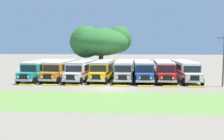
# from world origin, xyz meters

# --- Properties ---
(ground_plane) EXTENTS (220.00, 220.00, 0.00)m
(ground_plane) POSITION_xyz_m (0.00, 0.00, 0.00)
(ground_plane) COLOR slate
(foreground_grass_strip) EXTENTS (80.00, 8.75, 0.01)m
(foreground_grass_strip) POSITION_xyz_m (0.00, -6.68, 0.00)
(foreground_grass_strip) COLOR olive
(foreground_grass_strip) RESTS_ON ground_plane
(parked_bus_slot_0) EXTENTS (3.51, 10.97, 2.82)m
(parked_bus_slot_0) POSITION_xyz_m (-10.78, 7.43, 1.58)
(parked_bus_slot_0) COLOR teal
(parked_bus_slot_0) RESTS_ON ground_plane
(parked_bus_slot_1) EXTENTS (3.31, 10.93, 2.82)m
(parked_bus_slot_1) POSITION_xyz_m (-7.79, 7.73, 1.58)
(parked_bus_slot_1) COLOR orange
(parked_bus_slot_1) RESTS_ON ground_plane
(parked_bus_slot_2) EXTENTS (3.45, 10.96, 2.82)m
(parked_bus_slot_2) POSITION_xyz_m (-4.54, 7.35, 1.58)
(parked_bus_slot_2) COLOR silver
(parked_bus_slot_2) RESTS_ON ground_plane
(parked_bus_slot_3) EXTENTS (3.21, 10.91, 2.82)m
(parked_bus_slot_3) POSITION_xyz_m (-1.43, 7.88, 1.58)
(parked_bus_slot_3) COLOR yellow
(parked_bus_slot_3) RESTS_ON ground_plane
(parked_bus_slot_4) EXTENTS (2.80, 10.85, 2.82)m
(parked_bus_slot_4) POSITION_xyz_m (1.73, 7.71, 1.58)
(parked_bus_slot_4) COLOR #9E9993
(parked_bus_slot_4) RESTS_ON ground_plane
(parked_bus_slot_5) EXTENTS (2.80, 10.85, 2.82)m
(parked_bus_slot_5) POSITION_xyz_m (4.47, 7.65, 1.58)
(parked_bus_slot_5) COLOR #23519E
(parked_bus_slot_5) RESTS_ON ground_plane
(parked_bus_slot_6) EXTENTS (3.13, 10.90, 2.82)m
(parked_bus_slot_6) POSITION_xyz_m (7.63, 7.80, 1.58)
(parked_bus_slot_6) COLOR red
(parked_bus_slot_6) RESTS_ON ground_plane
(parked_bus_slot_7) EXTENTS (2.82, 10.86, 2.82)m
(parked_bus_slot_7) POSITION_xyz_m (10.66, 7.89, 1.58)
(parked_bus_slot_7) COLOR silver
(parked_bus_slot_7) RESTS_ON ground_plane
(curb_wheelstop_0) EXTENTS (2.00, 0.36, 0.15)m
(curb_wheelstop_0) POSITION_xyz_m (-10.80, 1.50, 0.07)
(curb_wheelstop_0) COLOR yellow
(curb_wheelstop_0) RESTS_ON ground_plane
(curb_wheelstop_1) EXTENTS (2.00, 0.36, 0.15)m
(curb_wheelstop_1) POSITION_xyz_m (-7.71, 1.50, 0.07)
(curb_wheelstop_1) COLOR yellow
(curb_wheelstop_1) RESTS_ON ground_plane
(curb_wheelstop_2) EXTENTS (2.00, 0.36, 0.15)m
(curb_wheelstop_2) POSITION_xyz_m (-4.63, 1.50, 0.07)
(curb_wheelstop_2) COLOR yellow
(curb_wheelstop_2) RESTS_ON ground_plane
(curb_wheelstop_3) EXTENTS (2.00, 0.36, 0.15)m
(curb_wheelstop_3) POSITION_xyz_m (-1.54, 1.50, 0.07)
(curb_wheelstop_3) COLOR yellow
(curb_wheelstop_3) RESTS_ON ground_plane
(curb_wheelstop_4) EXTENTS (2.00, 0.36, 0.15)m
(curb_wheelstop_4) POSITION_xyz_m (1.54, 1.50, 0.07)
(curb_wheelstop_4) COLOR yellow
(curb_wheelstop_4) RESTS_ON ground_plane
(curb_wheelstop_5) EXTENTS (2.00, 0.36, 0.15)m
(curb_wheelstop_5) POSITION_xyz_m (4.63, 1.50, 0.07)
(curb_wheelstop_5) COLOR yellow
(curb_wheelstop_5) RESTS_ON ground_plane
(curb_wheelstop_6) EXTENTS (2.00, 0.36, 0.15)m
(curb_wheelstop_6) POSITION_xyz_m (7.71, 1.50, 0.07)
(curb_wheelstop_6) COLOR yellow
(curb_wheelstop_6) RESTS_ON ground_plane
(curb_wheelstop_7) EXTENTS (2.00, 0.36, 0.15)m
(curb_wheelstop_7) POSITION_xyz_m (10.80, 1.50, 0.07)
(curb_wheelstop_7) COLOR yellow
(curb_wheelstop_7) RESTS_ON ground_plane
(broad_shade_tree) EXTENTS (11.41, 11.30, 8.79)m
(broad_shade_tree) POSITION_xyz_m (-3.02, 17.49, 5.88)
(broad_shade_tree) COLOR brown
(broad_shade_tree) RESTS_ON ground_plane
(utility_pole) EXTENTS (1.80, 0.20, 6.68)m
(utility_pole) POSITION_xyz_m (14.20, 2.25, 3.58)
(utility_pole) COLOR brown
(utility_pole) RESTS_ON ground_plane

